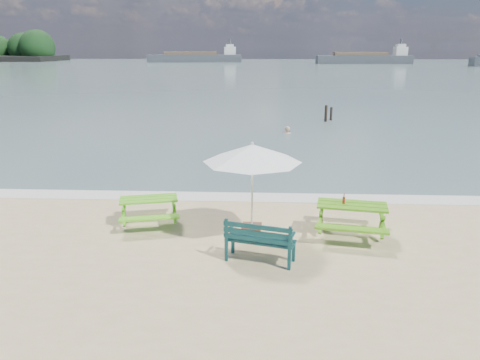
{
  "coord_description": "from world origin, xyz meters",
  "views": [
    {
      "loc": [
        0.19,
        -8.84,
        4.39
      ],
      "look_at": [
        -0.39,
        3.0,
        1.0
      ],
      "focal_mm": 35.0,
      "sensor_mm": 36.0,
      "label": 1
    }
  ],
  "objects_px": {
    "park_bench": "(260,249)",
    "side_table": "(252,231)",
    "patio_umbrella": "(252,153)",
    "swimmer": "(287,141)",
    "picnic_table_left": "(149,211)",
    "picnic_table_right": "(351,220)",
    "beer_bottle": "(344,201)"
  },
  "relations": [
    {
      "from": "picnic_table_left",
      "to": "park_bench",
      "type": "bearing_deg",
      "value": -35.59
    },
    {
      "from": "picnic_table_left",
      "to": "patio_umbrella",
      "type": "distance_m",
      "value": 3.24
    },
    {
      "from": "park_bench",
      "to": "patio_umbrella",
      "type": "relative_size",
      "value": 0.64
    },
    {
      "from": "beer_bottle",
      "to": "picnic_table_left",
      "type": "bearing_deg",
      "value": 174.27
    },
    {
      "from": "picnic_table_left",
      "to": "swimmer",
      "type": "relative_size",
      "value": 1.18
    },
    {
      "from": "side_table",
      "to": "patio_umbrella",
      "type": "distance_m",
      "value": 1.9
    },
    {
      "from": "patio_umbrella",
      "to": "picnic_table_right",
      "type": "bearing_deg",
      "value": 6.04
    },
    {
      "from": "park_bench",
      "to": "beer_bottle",
      "type": "distance_m",
      "value": 2.58
    },
    {
      "from": "park_bench",
      "to": "side_table",
      "type": "relative_size",
      "value": 3.19
    },
    {
      "from": "picnic_table_right",
      "to": "beer_bottle",
      "type": "bearing_deg",
      "value": 176.6
    },
    {
      "from": "picnic_table_right",
      "to": "patio_umbrella",
      "type": "height_order",
      "value": "patio_umbrella"
    },
    {
      "from": "beer_bottle",
      "to": "picnic_table_right",
      "type": "bearing_deg",
      "value": -3.4
    },
    {
      "from": "patio_umbrella",
      "to": "swimmer",
      "type": "bearing_deg",
      "value": 83.82
    },
    {
      "from": "picnic_table_left",
      "to": "side_table",
      "type": "height_order",
      "value": "picnic_table_left"
    },
    {
      "from": "picnic_table_right",
      "to": "park_bench",
      "type": "relative_size",
      "value": 1.34
    },
    {
      "from": "park_bench",
      "to": "beer_bottle",
      "type": "relative_size",
      "value": 5.95
    },
    {
      "from": "side_table",
      "to": "beer_bottle",
      "type": "distance_m",
      "value": 2.31
    },
    {
      "from": "swimmer",
      "to": "patio_umbrella",
      "type": "bearing_deg",
      "value": -96.18
    },
    {
      "from": "side_table",
      "to": "beer_bottle",
      "type": "xyz_separation_m",
      "value": [
        2.18,
        0.26,
        0.71
      ]
    },
    {
      "from": "picnic_table_left",
      "to": "picnic_table_right",
      "type": "distance_m",
      "value": 5.05
    },
    {
      "from": "swimmer",
      "to": "picnic_table_left",
      "type": "bearing_deg",
      "value": -107.45
    },
    {
      "from": "park_bench",
      "to": "side_table",
      "type": "bearing_deg",
      "value": 99.14
    },
    {
      "from": "picnic_table_left",
      "to": "swimmer",
      "type": "bearing_deg",
      "value": 72.55
    },
    {
      "from": "park_bench",
      "to": "swimmer",
      "type": "xyz_separation_m",
      "value": [
        1.3,
        15.26,
        -0.7
      ]
    },
    {
      "from": "picnic_table_right",
      "to": "side_table",
      "type": "bearing_deg",
      "value": -173.96
    },
    {
      "from": "picnic_table_right",
      "to": "swimmer",
      "type": "relative_size",
      "value": 1.28
    },
    {
      "from": "park_bench",
      "to": "beer_bottle",
      "type": "bearing_deg",
      "value": 38.25
    },
    {
      "from": "side_table",
      "to": "swimmer",
      "type": "distance_m",
      "value": 14.07
    },
    {
      "from": "side_table",
      "to": "beer_bottle",
      "type": "height_order",
      "value": "beer_bottle"
    },
    {
      "from": "park_bench",
      "to": "side_table",
      "type": "distance_m",
      "value": 1.31
    },
    {
      "from": "picnic_table_left",
      "to": "picnic_table_right",
      "type": "xyz_separation_m",
      "value": [
        5.03,
        -0.5,
        0.04
      ]
    },
    {
      "from": "side_table",
      "to": "picnic_table_right",
      "type": "bearing_deg",
      "value": 6.04
    }
  ]
}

